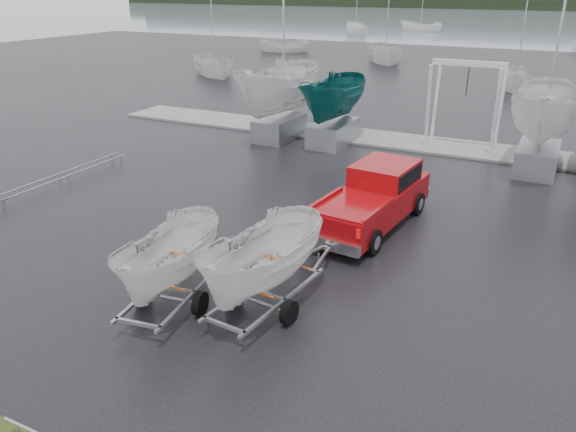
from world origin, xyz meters
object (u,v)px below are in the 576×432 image
Objects in this scene: trailer_hitched at (264,209)px; pickup_truck at (375,195)px; boat_hoist at (466,93)px; trailer_parked at (167,212)px.

pickup_truck is at bearing 90.00° from trailer_hitched.
boat_hoist is (0.84, 10.34, 1.68)m from pickup_truck.
trailer_parked is at bearing -105.51° from pickup_truck.
trailer_parked is at bearing -101.71° from boat_hoist.
trailer_parked is (-2.13, -0.78, -0.18)m from trailer_hitched.
trailer_hitched reaches higher than trailer_parked.
pickup_truck is 7.76m from trailer_parked.
trailer_parked is 17.80m from boat_hoist.
trailer_hitched is 1.19× the size of boat_hoist.
trailer_hitched is at bearing -90.00° from pickup_truck.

